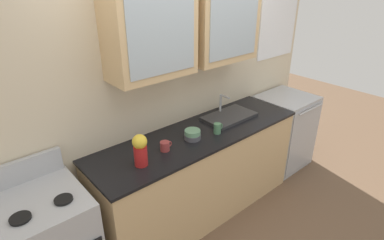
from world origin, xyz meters
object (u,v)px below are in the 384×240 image
Objects in this scene: bowl_stack at (192,135)px; cup_near_sink at (217,128)px; sink_faucet at (229,116)px; dishwasher at (283,131)px; cup_near_bowls at (165,146)px; vase at (140,149)px.

bowl_stack is 1.45× the size of cup_near_sink.
dishwasher is (0.98, -0.06, -0.49)m from sink_faucet.
cup_near_bowls is at bearing 173.01° from cup_near_sink.
cup_near_bowls is (-0.31, -0.00, -0.00)m from bowl_stack.
vase is 0.30m from cup_near_bowls.
dishwasher is at bearing -3.67° from sink_faucet.
cup_near_bowls is at bearing -178.98° from dishwasher.
cup_near_sink reaches higher than cup_near_bowls.
dishwasher is (1.31, 0.10, -0.52)m from cup_near_sink.
bowl_stack is 0.57× the size of vase.
bowl_stack is 0.31m from cup_near_bowls.
cup_near_sink reaches higher than dishwasher.
sink_faucet is 1.09m from dishwasher.
sink_faucet is 2.05× the size of vase.
cup_near_sink is at bearing -1.08° from vase.
bowl_stack is (-0.59, -0.09, 0.02)m from sink_faucet.
dishwasher is at bearing 1.02° from cup_near_bowls.
cup_near_sink is 0.93× the size of cup_near_bowls.
sink_faucet is at bearing 176.33° from dishwasher.
cup_near_sink is 0.11× the size of dishwasher.
cup_near_bowls is 1.94m from dishwasher.
cup_near_sink is (0.84, -0.02, -0.09)m from vase.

